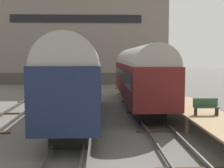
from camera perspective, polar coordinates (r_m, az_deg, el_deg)
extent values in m
plane|color=#56544F|center=(14.94, -7.98, -11.65)|extent=(200.00, 200.00, 0.00)
cube|color=#3D2D1E|center=(24.45, -17.32, -5.16)|extent=(2.60, 0.24, 0.10)
cube|color=#3D2D1E|center=(30.21, -14.40, -3.17)|extent=(2.60, 0.24, 0.10)
cube|color=#3D2D1E|center=(36.05, -12.42, -1.83)|extent=(2.60, 0.24, 0.10)
cube|color=#3D2D1E|center=(41.93, -11.00, -0.85)|extent=(2.60, 0.24, 0.10)
cube|color=#4C4742|center=(14.98, -10.78, -10.93)|extent=(0.08, 60.00, 0.16)
cube|color=#4C4742|center=(14.84, -5.18, -11.01)|extent=(0.08, 60.00, 0.16)
cube|color=#3D2D1E|center=(17.81, -7.04, -8.73)|extent=(2.60, 0.24, 0.10)
cube|color=#3D2D1E|center=(23.67, -5.86, -5.28)|extent=(2.60, 0.24, 0.10)
cube|color=#3D2D1E|center=(29.58, -5.16, -3.21)|extent=(2.60, 0.24, 0.10)
cube|color=#3D2D1E|center=(35.52, -4.70, -1.82)|extent=(2.60, 0.24, 0.10)
cube|color=#3D2D1E|center=(41.48, -4.36, -0.84)|extent=(2.60, 0.24, 0.10)
cube|color=#4C4742|center=(15.06, 8.13, -10.80)|extent=(0.08, 60.00, 0.16)
cube|color=#4C4742|center=(15.38, 13.48, -10.55)|extent=(0.08, 60.00, 0.16)
cube|color=#3D2D1E|center=(18.08, 8.64, -8.55)|extent=(2.60, 0.24, 0.10)
cube|color=#3D2D1E|center=(23.87, 5.88, -5.20)|extent=(2.60, 0.24, 0.10)
cube|color=#3D2D1E|center=(29.74, 4.22, -3.16)|extent=(2.60, 0.24, 0.10)
cube|color=#3D2D1E|center=(35.66, 3.11, -1.79)|extent=(2.60, 0.24, 0.10)
cube|color=#3D2D1E|center=(41.60, 2.32, -0.81)|extent=(2.60, 0.24, 0.10)
cube|color=black|center=(26.56, -5.48, -3.17)|extent=(1.80, 2.40, 1.00)
cube|color=black|center=(15.79, -7.64, -8.85)|extent=(1.80, 2.40, 1.00)
cube|color=#192342|center=(20.89, -6.33, -0.02)|extent=(3.01, 16.90, 2.90)
cube|color=black|center=(20.86, -6.34, 0.93)|extent=(3.05, 15.55, 1.04)
cylinder|color=gray|center=(20.81, -6.37, 3.95)|extent=(2.86, 16.56, 2.86)
cube|color=black|center=(32.59, 3.63, -1.64)|extent=(1.80, 2.40, 1.00)
cube|color=black|center=(21.20, 6.92, -5.27)|extent=(1.80, 2.40, 1.00)
cube|color=#5B1919|center=(26.68, 4.95, 0.85)|extent=(2.97, 17.86, 2.68)
cube|color=black|center=(26.66, 4.96, 1.54)|extent=(3.01, 16.43, 0.97)
cylinder|color=gray|center=(26.61, 4.98, 3.73)|extent=(2.83, 17.50, 2.83)
cube|color=#8C704C|center=(18.14, 17.03, -5.61)|extent=(2.54, 15.73, 0.10)
cylinder|color=brown|center=(25.28, 8.77, -3.68)|extent=(0.20, 0.20, 0.95)
cylinder|color=brown|center=(25.81, 13.66, -3.59)|extent=(0.20, 0.20, 0.95)
cylinder|color=brown|center=(17.90, 13.58, -7.38)|extent=(0.20, 0.20, 0.95)
cube|color=#2D4C33|center=(18.08, 16.86, -4.09)|extent=(1.40, 0.40, 0.06)
cube|color=#2D4C33|center=(18.20, 16.70, -3.22)|extent=(1.40, 0.06, 0.45)
cube|color=black|center=(17.93, 15.03, -4.87)|extent=(0.06, 0.40, 0.40)
cube|color=black|center=(18.32, 18.60, -4.75)|extent=(0.06, 0.40, 0.40)
cube|color=#46403A|center=(53.68, -6.04, 1.40)|extent=(28.28, 11.13, 1.82)
cube|color=slate|center=(53.87, -6.13, 11.09)|extent=(28.28, 11.13, 16.36)
cube|color=black|center=(48.31, -6.57, 11.79)|extent=(19.80, 0.10, 1.20)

